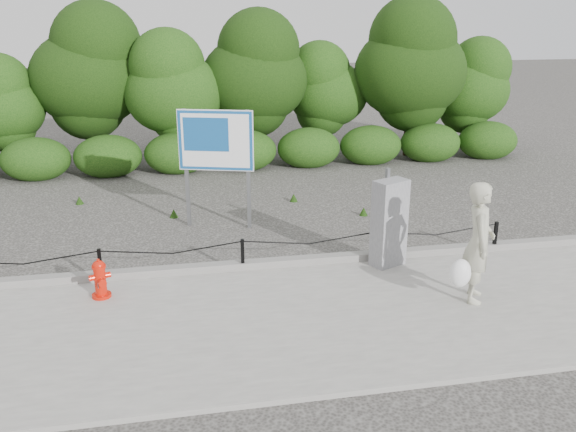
{
  "coord_description": "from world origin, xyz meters",
  "views": [
    {
      "loc": [
        -1.13,
        -10.24,
        4.61
      ],
      "look_at": [
        0.88,
        0.2,
        1.0
      ],
      "focal_mm": 38.0,
      "sensor_mm": 36.0,
      "label": 1
    }
  ],
  "objects_px": {
    "pedestrian": "(478,244)",
    "utility_cabinet": "(389,223)",
    "fire_hydrant": "(100,279)",
    "advertising_sign": "(216,146)"
  },
  "relations": [
    {
      "from": "fire_hydrant",
      "to": "utility_cabinet",
      "type": "distance_m",
      "value": 5.17
    },
    {
      "from": "utility_cabinet",
      "to": "advertising_sign",
      "type": "xyz_separation_m",
      "value": [
        -2.91,
        2.89,
        0.95
      ]
    },
    {
      "from": "pedestrian",
      "to": "advertising_sign",
      "type": "relative_size",
      "value": 0.76
    },
    {
      "from": "pedestrian",
      "to": "advertising_sign",
      "type": "height_order",
      "value": "advertising_sign"
    },
    {
      "from": "pedestrian",
      "to": "utility_cabinet",
      "type": "height_order",
      "value": "pedestrian"
    },
    {
      "from": "pedestrian",
      "to": "utility_cabinet",
      "type": "relative_size",
      "value": 1.11
    },
    {
      "from": "fire_hydrant",
      "to": "utility_cabinet",
      "type": "relative_size",
      "value": 0.38
    },
    {
      "from": "pedestrian",
      "to": "utility_cabinet",
      "type": "bearing_deg",
      "value": 51.61
    },
    {
      "from": "fire_hydrant",
      "to": "pedestrian",
      "type": "relative_size",
      "value": 0.34
    },
    {
      "from": "fire_hydrant",
      "to": "pedestrian",
      "type": "height_order",
      "value": "pedestrian"
    }
  ]
}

